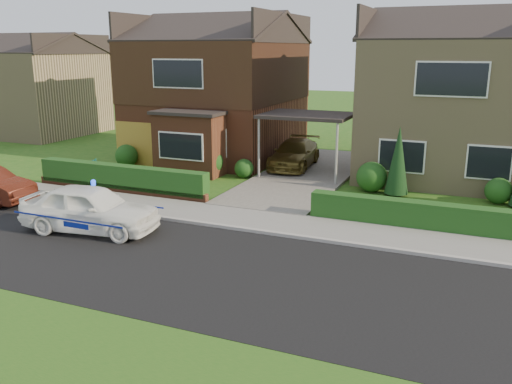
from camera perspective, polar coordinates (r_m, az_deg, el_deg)
The scene contains 25 objects.
ground at distance 14.56m, azimuth -8.15°, elevation -7.47°, with size 120.00×120.00×0.00m, color #225316.
road at distance 14.56m, azimuth -8.15°, elevation -7.47°, with size 60.00×6.00×0.02m, color black.
kerb at distance 17.05m, azimuth -2.90°, elevation -3.74°, with size 60.00×0.16×0.12m, color #9E9993.
sidewalk at distance 17.96m, azimuth -1.45°, elevation -2.79°, with size 60.00×2.00×0.10m, color slate.
grass_verge at distance 11.06m, azimuth -22.08°, elevation -16.16°, with size 60.00×4.00×0.01m, color #225316.
driveway at distance 24.19m, azimuth 5.30°, elevation 1.83°, with size 3.80×12.00×0.12m, color #666059.
house_left at distance 28.50m, azimuth -4.04°, elevation 11.46°, with size 7.50×9.53×7.25m.
house_right at distance 25.57m, azimuth 20.30°, elevation 9.87°, with size 7.50×8.06×7.25m.
carport_link at distance 23.69m, azimuth 5.41°, elevation 7.93°, with size 3.80×3.00×2.77m.
garage_door at distance 26.72m, azimuth -12.52°, elevation 4.95°, with size 2.20×0.10×2.10m, color olive.
dwarf_wall at distance 21.81m, azimuth -14.14°, elevation 0.31°, with size 7.70×0.25×0.36m, color brown.
hedge_left at distance 21.97m, azimuth -13.88°, elevation -0.05°, with size 7.50×0.55×0.90m, color #133E15.
hedge_right at distance 17.75m, azimuth 17.67°, elevation -3.89°, with size 7.50×0.55×0.80m, color #133E15.
shrub_left_far at distance 26.59m, azimuth -13.47°, elevation 3.73°, with size 1.08×1.08×1.08m, color #133E15.
shrub_left_mid at distance 24.04m, azimuth -5.05°, elevation 3.22°, with size 1.32×1.32×1.32m, color #133E15.
shrub_left_near at distance 23.66m, azimuth -1.27°, elevation 2.49°, with size 0.84×0.84×0.84m, color #133E15.
shrub_right_near at distance 21.79m, azimuth 12.07°, elevation 1.56°, with size 1.20×1.20×1.20m, color #133E15.
shrub_right_mid at distance 21.59m, azimuth 24.16°, elevation 0.11°, with size 0.96×0.96×0.96m, color #133E15.
conifer_a at distance 21.30m, azimuth 14.71°, elevation 3.02°, with size 0.90×0.90×2.60m, color black.
neighbour_left at distance 38.68m, azimuth -21.93°, elevation 9.54°, with size 6.50×7.00×5.20m, color tan.
police_car at distance 17.38m, azimuth -17.07°, elevation -1.71°, with size 3.94×4.47×1.62m.
driveway_car at distance 25.36m, azimuth 4.07°, elevation 4.04°, with size 1.74×4.27×1.24m, color brown.
potted_plant_a at distance 25.60m, azimuth -16.63°, elevation 2.61°, with size 0.35×0.24×0.66m, color gray.
potted_plant_b at distance 24.23m, azimuth -7.11°, elevation 2.63°, with size 0.36×0.44×0.81m, color gray.
potted_plant_c at distance 21.64m, azimuth -10.46°, elevation 1.09°, with size 0.48×0.48×0.86m, color gray.
Camera 1 is at (7.07, -11.48, 5.51)m, focal length 38.00 mm.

